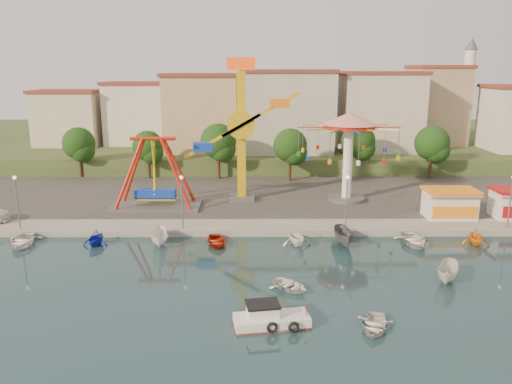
{
  "coord_description": "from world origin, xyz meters",
  "views": [
    {
      "loc": [
        -1.06,
        -33.81,
        15.83
      ],
      "look_at": [
        -0.81,
        14.0,
        4.0
      ],
      "focal_mm": 35.0,
      "sensor_mm": 36.0,
      "label": 1
    }
  ],
  "objects_px": {
    "cabin_motorboat": "(270,320)",
    "rowboat_a": "(290,285)",
    "kamikaze_tower": "(245,136)",
    "wave_swinger": "(349,137)",
    "pirate_ship_ride": "(155,174)",
    "skiff": "(448,273)"
  },
  "relations": [
    {
      "from": "cabin_motorboat",
      "to": "skiff",
      "type": "xyz_separation_m",
      "value": [
        13.82,
        6.69,
        0.29
      ]
    },
    {
      "from": "wave_swinger",
      "to": "skiff",
      "type": "relative_size",
      "value": 3.05
    },
    {
      "from": "skiff",
      "to": "cabin_motorboat",
      "type": "bearing_deg",
      "value": -125.62
    },
    {
      "from": "wave_swinger",
      "to": "cabin_motorboat",
      "type": "bearing_deg",
      "value": -109.19
    },
    {
      "from": "pirate_ship_ride",
      "to": "wave_swinger",
      "type": "relative_size",
      "value": 0.86
    },
    {
      "from": "pirate_ship_ride",
      "to": "kamikaze_tower",
      "type": "distance_m",
      "value": 11.25
    },
    {
      "from": "pirate_ship_ride",
      "to": "wave_swinger",
      "type": "bearing_deg",
      "value": 7.47
    },
    {
      "from": "rowboat_a",
      "to": "skiff",
      "type": "xyz_separation_m",
      "value": [
        12.17,
        1.31,
        0.41
      ]
    },
    {
      "from": "cabin_motorboat",
      "to": "rowboat_a",
      "type": "bearing_deg",
      "value": 63.83
    },
    {
      "from": "pirate_ship_ride",
      "to": "kamikaze_tower",
      "type": "bearing_deg",
      "value": 16.42
    },
    {
      "from": "cabin_motorboat",
      "to": "skiff",
      "type": "distance_m",
      "value": 15.36
    },
    {
      "from": "pirate_ship_ride",
      "to": "rowboat_a",
      "type": "distance_m",
      "value": 25.0
    },
    {
      "from": "pirate_ship_ride",
      "to": "rowboat_a",
      "type": "relative_size",
      "value": 3.2
    },
    {
      "from": "pirate_ship_ride",
      "to": "kamikaze_tower",
      "type": "relative_size",
      "value": 0.61
    },
    {
      "from": "pirate_ship_ride",
      "to": "skiff",
      "type": "relative_size",
      "value": 2.63
    },
    {
      "from": "pirate_ship_ride",
      "to": "skiff",
      "type": "height_order",
      "value": "pirate_ship_ride"
    },
    {
      "from": "skiff",
      "to": "kamikaze_tower",
      "type": "bearing_deg",
      "value": 153.97
    },
    {
      "from": "rowboat_a",
      "to": "kamikaze_tower",
      "type": "bearing_deg",
      "value": 53.21
    },
    {
      "from": "cabin_motorboat",
      "to": "skiff",
      "type": "relative_size",
      "value": 1.31
    },
    {
      "from": "kamikaze_tower",
      "to": "cabin_motorboat",
      "type": "height_order",
      "value": "kamikaze_tower"
    },
    {
      "from": "cabin_motorboat",
      "to": "rowboat_a",
      "type": "xyz_separation_m",
      "value": [
        1.65,
        5.39,
        -0.12
      ]
    },
    {
      "from": "kamikaze_tower",
      "to": "wave_swinger",
      "type": "height_order",
      "value": "kamikaze_tower"
    }
  ]
}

